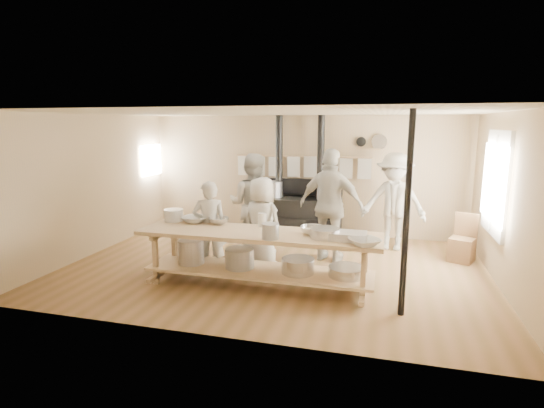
% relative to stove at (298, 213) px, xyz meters
% --- Properties ---
extents(ground, '(7.00, 7.00, 0.00)m').
position_rel_stove_xyz_m(ground, '(0.01, -2.12, -0.52)').
color(ground, brown).
rests_on(ground, ground).
extents(room_shell, '(7.00, 7.00, 7.00)m').
position_rel_stove_xyz_m(room_shell, '(0.01, -2.12, 1.10)').
color(room_shell, tan).
rests_on(room_shell, ground).
extents(window_right, '(0.09, 1.50, 1.65)m').
position_rel_stove_xyz_m(window_right, '(3.48, -1.52, 0.98)').
color(window_right, beige).
rests_on(window_right, ground).
extents(left_opening, '(0.00, 0.90, 0.90)m').
position_rel_stove_xyz_m(left_opening, '(-3.44, -0.12, 1.08)').
color(left_opening, white).
rests_on(left_opening, ground).
extents(stove, '(1.90, 0.75, 2.60)m').
position_rel_stove_xyz_m(stove, '(0.00, 0.00, 0.00)').
color(stove, black).
rests_on(stove, ground).
extents(towel_rail, '(3.00, 0.04, 0.47)m').
position_rel_stove_xyz_m(towel_rail, '(0.01, 0.28, 1.03)').
color(towel_rail, tan).
rests_on(towel_rail, ground).
extents(back_wall_shelf, '(0.63, 0.14, 0.32)m').
position_rel_stove_xyz_m(back_wall_shelf, '(1.47, 0.32, 1.48)').
color(back_wall_shelf, tan).
rests_on(back_wall_shelf, ground).
extents(prep_table, '(3.60, 0.90, 0.85)m').
position_rel_stove_xyz_m(prep_table, '(-0.00, -3.02, -0.00)').
color(prep_table, tan).
rests_on(prep_table, ground).
extents(support_post, '(0.08, 0.08, 2.60)m').
position_rel_stove_xyz_m(support_post, '(2.06, -3.47, 0.78)').
color(support_post, black).
rests_on(support_post, ground).
extents(cook_far_left, '(0.64, 0.52, 1.52)m').
position_rel_stove_xyz_m(cook_far_left, '(-0.95, -2.60, 0.24)').
color(cook_far_left, '#B7B2A2').
rests_on(cook_far_left, ground).
extents(cook_left, '(0.93, 0.72, 1.89)m').
position_rel_stove_xyz_m(cook_left, '(-0.59, -1.43, 0.42)').
color(cook_left, '#B7B2A2').
rests_on(cook_left, ground).
extents(cook_center, '(0.87, 0.71, 1.55)m').
position_rel_stove_xyz_m(cook_center, '(-0.20, -2.13, 0.25)').
color(cook_center, '#B7B2A2').
rests_on(cook_center, ground).
extents(cook_right, '(1.26, 0.76, 2.01)m').
position_rel_stove_xyz_m(cook_right, '(0.88, -1.50, 0.48)').
color(cook_right, '#B7B2A2').
rests_on(cook_right, ground).
extents(cook_by_window, '(1.32, 0.89, 1.89)m').
position_rel_stove_xyz_m(cook_by_window, '(1.96, -0.46, 0.42)').
color(cook_by_window, '#B7B2A2').
rests_on(cook_by_window, ground).
extents(chair, '(0.52, 0.52, 0.85)m').
position_rel_stove_xyz_m(chair, '(3.16, -0.92, -0.27)').
color(chair, brown).
rests_on(chair, ground).
extents(bowl_white_a, '(0.41, 0.41, 0.10)m').
position_rel_stove_xyz_m(bowl_white_a, '(-1.17, -2.69, 0.38)').
color(bowl_white_a, silver).
rests_on(bowl_white_a, prep_table).
extents(bowl_steel_a, '(0.42, 0.42, 0.10)m').
position_rel_stove_xyz_m(bowl_steel_a, '(-0.76, -2.69, 0.38)').
color(bowl_steel_a, silver).
rests_on(bowl_steel_a, prep_table).
extents(bowl_white_b, '(0.55, 0.55, 0.10)m').
position_rel_stove_xyz_m(bowl_white_b, '(1.56, -3.35, 0.38)').
color(bowl_white_b, silver).
rests_on(bowl_white_b, prep_table).
extents(bowl_steel_b, '(0.45, 0.45, 0.11)m').
position_rel_stove_xyz_m(bowl_steel_b, '(0.80, -2.93, 0.39)').
color(bowl_steel_b, silver).
rests_on(bowl_steel_b, prep_table).
extents(roasting_pan, '(0.50, 0.34, 0.11)m').
position_rel_stove_xyz_m(roasting_pan, '(1.32, -3.12, 0.38)').
color(roasting_pan, '#B2B2B7').
rests_on(roasting_pan, prep_table).
extents(mixing_bowl_large, '(0.54, 0.54, 0.13)m').
position_rel_stove_xyz_m(mixing_bowl_large, '(1.00, -3.08, 0.40)').
color(mixing_bowl_large, silver).
rests_on(mixing_bowl_large, prep_table).
extents(bucket_galv, '(0.31, 0.31, 0.22)m').
position_rel_stove_xyz_m(bucket_galv, '(0.28, -3.35, 0.44)').
color(bucket_galv, gray).
rests_on(bucket_galv, prep_table).
extents(deep_bowl_enamel, '(0.36, 0.36, 0.19)m').
position_rel_stove_xyz_m(deep_bowl_enamel, '(-1.54, -2.69, 0.43)').
color(deep_bowl_enamel, silver).
rests_on(deep_bowl_enamel, prep_table).
extents(pitcher, '(0.18, 0.18, 0.21)m').
position_rel_stove_xyz_m(pitcher, '(-0.03, -2.69, 0.44)').
color(pitcher, silver).
rests_on(pitcher, prep_table).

